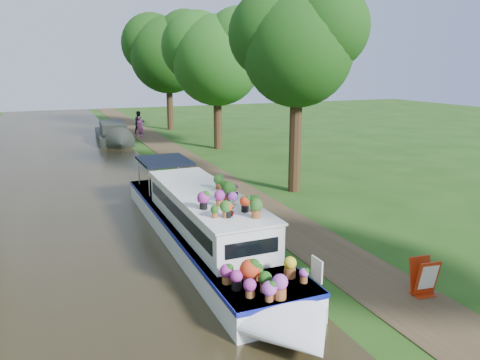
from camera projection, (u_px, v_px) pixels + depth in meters
name	position (u px, v px, depth m)	size (l,w,h in m)	color
ground	(244.00, 220.00, 17.50)	(100.00, 100.00, 0.00)	#1C4110
canal_water	(75.00, 243.00, 15.23)	(10.00, 100.00, 0.02)	black
towpath	(273.00, 216.00, 17.95)	(2.20, 100.00, 0.03)	#42331F
plant_boat	(206.00, 225.00, 14.46)	(2.29, 13.52, 2.30)	white
tree_near_overhang	(297.00, 43.00, 20.09)	(5.52, 5.28, 8.99)	black
tree_near_mid	(216.00, 53.00, 31.14)	(6.90, 6.60, 9.40)	black
tree_near_far	(167.00, 49.00, 40.66)	(7.59, 7.26, 10.30)	black
second_boat	(113.00, 134.00, 35.28)	(2.59, 7.80, 1.49)	black
sandwich_board	(424.00, 279.00, 11.68)	(0.62, 0.54, 0.95)	#A6290B
pedestrian_pink	(140.00, 126.00, 37.72)	(0.60, 0.39, 1.64)	#D95995
pedestrian_dark	(139.00, 123.00, 39.20)	(0.92, 0.72, 1.90)	black
verge_plant	(193.00, 186.00, 21.76)	(0.35, 0.30, 0.39)	#2B5A1B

